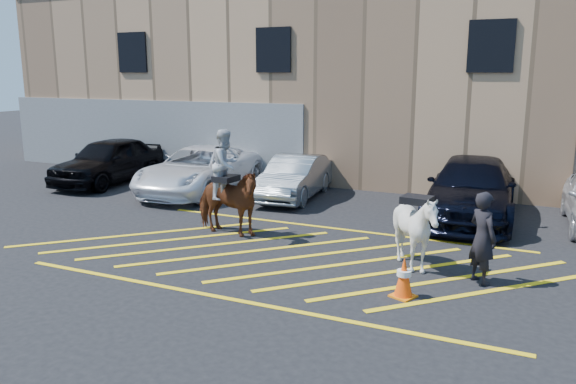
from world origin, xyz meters
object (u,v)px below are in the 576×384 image
at_px(car_white_pickup, 200,170).
at_px(car_black_suv, 109,161).
at_px(traffic_cone, 404,277).
at_px(car_blue_suv, 471,189).
at_px(handler, 483,238).
at_px(saddled_white, 415,230).
at_px(car_silver_sedan, 295,177).
at_px(mounted_bay, 226,193).

bearing_deg(car_white_pickup, car_black_suv, 177.18).
relative_size(car_black_suv, traffic_cone, 6.50).
relative_size(car_blue_suv, handler, 3.12).
distance_m(car_blue_suv, traffic_cone, 6.22).
xyz_separation_m(saddled_white, traffic_cone, (0.13, -1.49, -0.44)).
height_order(car_black_suv, handler, handler).
height_order(car_blue_suv, handler, handler).
xyz_separation_m(car_silver_sedan, traffic_cone, (4.92, -6.46, -0.29)).
bearing_deg(traffic_cone, car_black_suv, 153.31).
height_order(car_silver_sedan, car_blue_suv, car_blue_suv).
height_order(car_silver_sedan, mounted_bay, mounted_bay).
bearing_deg(saddled_white, car_blue_suv, 83.78).
xyz_separation_m(car_black_suv, traffic_cone, (11.88, -5.97, -0.44)).
bearing_deg(car_silver_sedan, car_blue_suv, -8.19).
relative_size(car_black_suv, car_silver_sedan, 1.18).
height_order(car_blue_suv, traffic_cone, car_blue_suv).
bearing_deg(car_silver_sedan, mounted_bay, -93.37).
bearing_deg(car_black_suv, mounted_bay, -32.35).
height_order(car_white_pickup, car_blue_suv, car_blue_suv).
bearing_deg(car_blue_suv, mounted_bay, -144.24).
bearing_deg(saddled_white, car_white_pickup, 150.56).
xyz_separation_m(car_blue_suv, handler, (0.76, -4.91, 0.08)).
distance_m(car_white_pickup, car_blue_suv, 8.49).
bearing_deg(mounted_bay, car_black_suv, 151.23).
xyz_separation_m(car_black_suv, handler, (13.03, -4.69, 0.06)).
bearing_deg(car_blue_suv, car_silver_sedan, 174.22).
height_order(car_white_pickup, traffic_cone, car_white_pickup).
relative_size(car_silver_sedan, mounted_bay, 1.57).
distance_m(handler, saddled_white, 1.29).
bearing_deg(car_black_suv, traffic_cone, -30.26).
bearing_deg(car_blue_suv, car_white_pickup, 178.48).
height_order(car_black_suv, traffic_cone, car_black_suv).
bearing_deg(saddled_white, car_black_suv, 159.12).
bearing_deg(mounted_bay, saddled_white, -7.11).
distance_m(handler, mounted_bay, 5.98).
relative_size(car_white_pickup, handler, 3.06).
distance_m(car_silver_sedan, traffic_cone, 8.13).
bearing_deg(mounted_bay, traffic_cone, -23.43).
xyz_separation_m(car_white_pickup, car_blue_suv, (8.49, 0.20, 0.05)).
xyz_separation_m(car_white_pickup, car_silver_sedan, (3.18, 0.47, -0.08)).
height_order(car_white_pickup, mounted_bay, mounted_bay).
relative_size(car_black_suv, car_blue_suv, 0.87).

